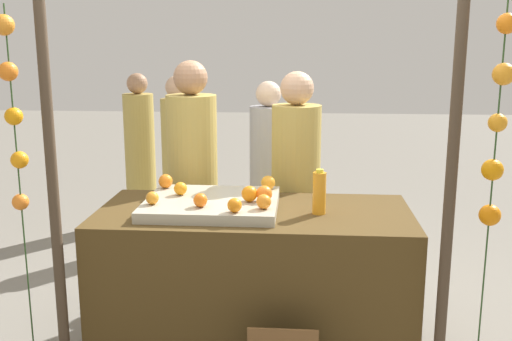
{
  "coord_description": "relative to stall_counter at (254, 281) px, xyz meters",
  "views": [
    {
      "loc": [
        0.27,
        -3.26,
        1.82
      ],
      "look_at": [
        0.0,
        0.15,
        1.07
      ],
      "focal_mm": 41.76,
      "sensor_mm": 36.0,
      "label": 1
    }
  ],
  "objects": [
    {
      "name": "canopy_post_left",
      "position": [
        -0.98,
        -0.45,
        0.61
      ],
      "size": [
        0.06,
        0.06,
        2.1
      ],
      "primitive_type": "cylinder",
      "color": "#473828",
      "rests_on": "ground_plane"
    },
    {
      "name": "canopy_post_right",
      "position": [
        0.98,
        -0.45,
        0.61
      ],
      "size": [
        0.06,
        0.06,
        2.1
      ],
      "primitive_type": "cylinder",
      "color": "#473828",
      "rests_on": "ground_plane"
    },
    {
      "name": "crowd_person_1",
      "position": [
        -0.01,
        1.49,
        0.27
      ],
      "size": [
        0.3,
        0.3,
        1.51
      ],
      "color": "#99999E",
      "rests_on": "ground_plane"
    },
    {
      "name": "crowd_person_0",
      "position": [
        -0.85,
        1.97,
        0.27
      ],
      "size": [
        0.3,
        0.3,
        1.52
      ],
      "color": "tan",
      "rests_on": "ground_plane"
    },
    {
      "name": "orange_2",
      "position": [
        0.07,
        0.25,
        0.54
      ],
      "size": [
        0.09,
        0.09,
        0.09
      ],
      "primitive_type": "sphere",
      "color": "orange",
      "rests_on": "orange_tray"
    },
    {
      "name": "orange_4",
      "position": [
        -0.55,
        -0.13,
        0.53
      ],
      "size": [
        0.07,
        0.07,
        0.07
      ],
      "primitive_type": "sphere",
      "color": "orange",
      "rests_on": "orange_tray"
    },
    {
      "name": "orange_8",
      "position": [
        -0.08,
        -0.25,
        0.53
      ],
      "size": [
        0.08,
        0.08,
        0.08
      ],
      "primitive_type": "sphere",
      "color": "orange",
      "rests_on": "orange_tray"
    },
    {
      "name": "garland_strand_left",
      "position": [
        -1.15,
        -0.45,
        1.06
      ],
      "size": [
        0.11,
        0.1,
        1.99
      ],
      "color": "#2D4C23",
      "rests_on": "ground_plane"
    },
    {
      "name": "vendor_right",
      "position": [
        0.23,
        0.63,
        0.32
      ],
      "size": [
        0.33,
        0.33,
        1.63
      ],
      "color": "tan",
      "rests_on": "ground_plane"
    },
    {
      "name": "crowd_person_2",
      "position": [
        -1.36,
        2.51,
        0.27
      ],
      "size": [
        0.3,
        0.3,
        1.51
      ],
      "color": "tan",
      "rests_on": "ground_plane"
    },
    {
      "name": "orange_5",
      "position": [
        0.07,
        -0.18,
        0.54
      ],
      "size": [
        0.08,
        0.08,
        0.08
      ],
      "primitive_type": "sphere",
      "color": "orange",
      "rests_on": "orange_tray"
    },
    {
      "name": "orange_0",
      "position": [
        -0.02,
        -0.03,
        0.54
      ],
      "size": [
        0.09,
        0.09,
        0.09
      ],
      "primitive_type": "sphere",
      "color": "orange",
      "rests_on": "orange_tray"
    },
    {
      "name": "juice_bottle",
      "position": [
        0.37,
        -0.04,
        0.56
      ],
      "size": [
        0.07,
        0.07,
        0.25
      ],
      "color": "orange",
      "rests_on": "stall_counter"
    },
    {
      "name": "stall_counter",
      "position": [
        0.0,
        0.0,
        0.0
      ],
      "size": [
        1.79,
        0.83,
        0.87
      ],
      "primitive_type": "cube",
      "color": "#4C3819",
      "rests_on": "ground_plane"
    },
    {
      "name": "orange_3",
      "position": [
        0.06,
        -0.02,
        0.54
      ],
      "size": [
        0.09,
        0.09,
        0.09
      ],
      "primitive_type": "sphere",
      "color": "orange",
      "rests_on": "orange_tray"
    },
    {
      "name": "orange_7",
      "position": [
        -0.28,
        -0.16,
        0.53
      ],
      "size": [
        0.08,
        0.08,
        0.08
      ],
      "primitive_type": "sphere",
      "color": "orange",
      "rests_on": "orange_tray"
    },
    {
      "name": "garland_strand_right",
      "position": [
        1.15,
        -0.5,
        0.98
      ],
      "size": [
        0.11,
        0.11,
        1.99
      ],
      "color": "#2D4C23",
      "rests_on": "ground_plane"
    },
    {
      "name": "orange_6",
      "position": [
        -0.57,
        0.24,
        0.54
      ],
      "size": [
        0.09,
        0.09,
        0.09
      ],
      "primitive_type": "sphere",
      "color": "orange",
      "rests_on": "orange_tray"
    },
    {
      "name": "orange_tray",
      "position": [
        -0.24,
        0.01,
        0.46
      ],
      "size": [
        0.75,
        0.65,
        0.06
      ],
      "primitive_type": "cube",
      "color": "#B2AD99",
      "rests_on": "stall_counter"
    },
    {
      "name": "orange_1",
      "position": [
        -0.44,
        0.08,
        0.53
      ],
      "size": [
        0.08,
        0.08,
        0.08
      ],
      "primitive_type": "sphere",
      "color": "orange",
      "rests_on": "orange_tray"
    },
    {
      "name": "vendor_left",
      "position": [
        -0.47,
        0.66,
        0.35
      ],
      "size": [
        0.34,
        0.34,
        1.69
      ],
      "color": "tan",
      "rests_on": "ground_plane"
    }
  ]
}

